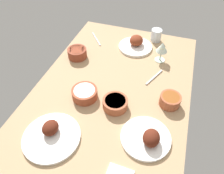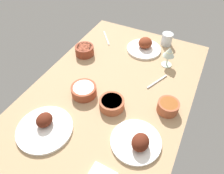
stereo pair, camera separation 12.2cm
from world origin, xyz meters
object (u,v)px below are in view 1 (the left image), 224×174
object	(u,v)px
bowl_soup	(170,100)
spoon_loose	(154,77)
plate_near_viewer	(136,44)
bowl_sauce	(77,53)
plate_center_main	(148,138)
wine_glass	(162,48)
plate_far_side	(51,135)
water_tumbler	(156,35)
bowl_cream	(85,93)
bowl_pasta	(115,103)
fork_loose	(96,39)

from	to	relation	value
bowl_soup	spoon_loose	world-z (taller)	bowl_soup
plate_near_viewer	bowl_sauce	world-z (taller)	plate_near_viewer
plate_center_main	bowl_sauce	world-z (taller)	plate_center_main
bowl_sauce	wine_glass	world-z (taller)	wine_glass
plate_near_viewer	bowl_sauce	bearing A→B (deg)	-55.60
plate_far_side	water_tumbler	distance (cm)	104.34
bowl_cream	bowl_sauce	bearing A→B (deg)	-148.76
plate_near_viewer	spoon_loose	xyz separation A→B (cm)	(28.32, 19.11, -2.14)
bowl_soup	wine_glass	world-z (taller)	wine_glass
water_tumbler	wine_glass	bearing A→B (deg)	17.31
plate_center_main	wine_glass	distance (cm)	63.84
plate_near_viewer	bowl_cream	bearing A→B (deg)	-15.43
bowl_sauce	bowl_soup	bearing A→B (deg)	71.05
bowl_soup	wine_glass	xyz separation A→B (cm)	(-37.19, -11.28, 6.53)
bowl_pasta	bowl_sauce	world-z (taller)	bowl_sauce
bowl_pasta	fork_loose	bearing A→B (deg)	-149.77
bowl_pasta	bowl_cream	bearing A→B (deg)	-94.04
bowl_pasta	water_tumbler	distance (cm)	71.93
plate_near_viewer	spoon_loose	size ratio (longest dim) A/B	1.40
bowl_cream	bowl_soup	bearing A→B (deg)	101.96
fork_loose	spoon_loose	size ratio (longest dim) A/B	1.07
wine_glass	water_tumbler	distance (cm)	24.62
bowl_soup	bowl_sauce	world-z (taller)	bowl_sauce
bowl_pasta	bowl_soup	distance (cm)	30.07
fork_loose	spoon_loose	xyz separation A→B (cm)	(28.57, 50.29, 0.00)
plate_near_viewer	bowl_pasta	bearing A→B (deg)	2.81
bowl_pasta	wine_glass	size ratio (longest dim) A/B	0.98
plate_near_viewer	wine_glass	distance (cm)	23.05
wine_glass	water_tumbler	world-z (taller)	wine_glass
water_tumbler	fork_loose	world-z (taller)	water_tumbler
bowl_sauce	wine_glass	bearing A→B (deg)	104.73
bowl_pasta	plate_far_side	bearing A→B (deg)	-40.45
plate_far_side	bowl_pasta	xyz separation A→B (cm)	(-27.64, 23.57, 1.25)
plate_center_main	fork_loose	world-z (taller)	plate_center_main
plate_center_main	spoon_loose	xyz separation A→B (cm)	(-44.73, -4.70, -1.85)
plate_near_viewer	wine_glass	world-z (taller)	wine_glass
plate_center_main	bowl_pasta	distance (cm)	25.71
plate_near_viewer	plate_center_main	bearing A→B (deg)	18.06
spoon_loose	fork_loose	bearing A→B (deg)	-95.46
water_tumbler	bowl_pasta	bearing A→B (deg)	-7.59
plate_far_side	bowl_cream	distance (cm)	29.42
bowl_soup	bowl_sauce	size ratio (longest dim) A/B	0.88
plate_center_main	bowl_pasta	xyz separation A→B (cm)	(-14.88, -20.96, 0.70)
bowl_soup	wine_glass	bearing A→B (deg)	-163.13
bowl_pasta	spoon_loose	world-z (taller)	bowl_pasta
plate_near_viewer	plate_center_main	size ratio (longest dim) A/B	1.00
bowl_cream	spoon_loose	world-z (taller)	bowl_cream
bowl_sauce	bowl_cream	bearing A→B (deg)	31.24
water_tumbler	plate_center_main	bearing A→B (deg)	7.58
spoon_loose	plate_near_viewer	bearing A→B (deg)	-121.85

